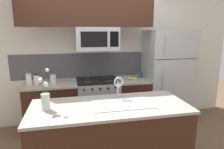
{
  "coord_description": "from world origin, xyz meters",
  "views": [
    {
      "loc": [
        -0.49,
        -2.67,
        1.84
      ],
      "look_at": [
        0.14,
        0.27,
        1.16
      ],
      "focal_mm": 32.0,
      "sensor_mm": 36.0,
      "label": 1
    }
  ],
  "objects_px": {
    "storage_jar_short": "(53,79)",
    "flower_vase": "(46,100)",
    "refrigerator": "(166,76)",
    "storage_jar_medium": "(36,79)",
    "storage_jar_tall": "(29,79)",
    "banana_bunch": "(133,78)",
    "stove_range": "(98,103)",
    "coffee_tin": "(140,75)",
    "microwave": "(97,39)",
    "sink_faucet": "(118,85)"
  },
  "relations": [
    {
      "from": "storage_jar_tall",
      "to": "storage_jar_medium",
      "type": "height_order",
      "value": "storage_jar_tall"
    },
    {
      "from": "sink_faucet",
      "to": "flower_vase",
      "type": "bearing_deg",
      "value": -166.74
    },
    {
      "from": "stove_range",
      "to": "storage_jar_tall",
      "type": "bearing_deg",
      "value": -178.49
    },
    {
      "from": "coffee_tin",
      "to": "storage_jar_tall",
      "type": "bearing_deg",
      "value": -177.72
    },
    {
      "from": "storage_jar_short",
      "to": "flower_vase",
      "type": "relative_size",
      "value": 0.31
    },
    {
      "from": "stove_range",
      "to": "storage_jar_tall",
      "type": "height_order",
      "value": "storage_jar_tall"
    },
    {
      "from": "stove_range",
      "to": "banana_bunch",
      "type": "height_order",
      "value": "banana_bunch"
    },
    {
      "from": "storage_jar_short",
      "to": "coffee_tin",
      "type": "height_order",
      "value": "storage_jar_short"
    },
    {
      "from": "storage_jar_tall",
      "to": "coffee_tin",
      "type": "distance_m",
      "value": 2.05
    },
    {
      "from": "microwave",
      "to": "flower_vase",
      "type": "xyz_separation_m",
      "value": [
        -0.79,
        -1.23,
        -0.64
      ]
    },
    {
      "from": "coffee_tin",
      "to": "flower_vase",
      "type": "relative_size",
      "value": 0.22
    },
    {
      "from": "banana_bunch",
      "to": "coffee_tin",
      "type": "relative_size",
      "value": 1.73
    },
    {
      "from": "stove_range",
      "to": "storage_jar_medium",
      "type": "distance_m",
      "value": 1.2
    },
    {
      "from": "storage_jar_short",
      "to": "flower_vase",
      "type": "bearing_deg",
      "value": -89.71
    },
    {
      "from": "coffee_tin",
      "to": "sink_faucet",
      "type": "xyz_separation_m",
      "value": [
        -0.71,
        -1.08,
        0.14
      ]
    },
    {
      "from": "sink_faucet",
      "to": "stove_range",
      "type": "bearing_deg",
      "value": 97.97
    },
    {
      "from": "storage_jar_medium",
      "to": "banana_bunch",
      "type": "height_order",
      "value": "storage_jar_medium"
    },
    {
      "from": "stove_range",
      "to": "microwave",
      "type": "bearing_deg",
      "value": -89.84
    },
    {
      "from": "refrigerator",
      "to": "storage_jar_medium",
      "type": "relative_size",
      "value": 10.17
    },
    {
      "from": "refrigerator",
      "to": "storage_jar_tall",
      "type": "bearing_deg",
      "value": -178.86
    },
    {
      "from": "storage_jar_short",
      "to": "banana_bunch",
      "type": "xyz_separation_m",
      "value": [
        1.45,
        -0.03,
        -0.06
      ]
    },
    {
      "from": "sink_faucet",
      "to": "coffee_tin",
      "type": "bearing_deg",
      "value": 56.59
    },
    {
      "from": "flower_vase",
      "to": "banana_bunch",
      "type": "bearing_deg",
      "value": 39.44
    },
    {
      "from": "stove_range",
      "to": "refrigerator",
      "type": "height_order",
      "value": "refrigerator"
    },
    {
      "from": "storage_jar_medium",
      "to": "storage_jar_short",
      "type": "xyz_separation_m",
      "value": [
        0.28,
        -0.01,
        -0.01
      ]
    },
    {
      "from": "microwave",
      "to": "flower_vase",
      "type": "bearing_deg",
      "value": -122.58
    },
    {
      "from": "banana_bunch",
      "to": "microwave",
      "type": "bearing_deg",
      "value": 176.63
    },
    {
      "from": "storage_jar_medium",
      "to": "flower_vase",
      "type": "height_order",
      "value": "flower_vase"
    },
    {
      "from": "storage_jar_short",
      "to": "sink_faucet",
      "type": "bearing_deg",
      "value": -46.93
    },
    {
      "from": "storage_jar_medium",
      "to": "storage_jar_short",
      "type": "relative_size",
      "value": 1.15
    },
    {
      "from": "refrigerator",
      "to": "banana_bunch",
      "type": "bearing_deg",
      "value": -173.78
    },
    {
      "from": "coffee_tin",
      "to": "flower_vase",
      "type": "distance_m",
      "value": 2.1
    },
    {
      "from": "stove_range",
      "to": "flower_vase",
      "type": "xyz_separation_m",
      "value": [
        -0.79,
        -1.25,
        0.58
      ]
    },
    {
      "from": "refrigerator",
      "to": "storage_jar_medium",
      "type": "distance_m",
      "value": 2.47
    },
    {
      "from": "refrigerator",
      "to": "storage_jar_short",
      "type": "xyz_separation_m",
      "value": [
        -2.19,
        -0.05,
        0.07
      ]
    },
    {
      "from": "banana_bunch",
      "to": "flower_vase",
      "type": "bearing_deg",
      "value": -140.56
    },
    {
      "from": "storage_jar_short",
      "to": "refrigerator",
      "type": "bearing_deg",
      "value": 1.3
    },
    {
      "from": "flower_vase",
      "to": "microwave",
      "type": "bearing_deg",
      "value": 57.42
    },
    {
      "from": "storage_jar_short",
      "to": "flower_vase",
      "type": "height_order",
      "value": "flower_vase"
    },
    {
      "from": "microwave",
      "to": "storage_jar_short",
      "type": "distance_m",
      "value": 1.05
    },
    {
      "from": "microwave",
      "to": "refrigerator",
      "type": "bearing_deg",
      "value": 1.68
    },
    {
      "from": "refrigerator",
      "to": "banana_bunch",
      "type": "relative_size",
      "value": 9.65
    },
    {
      "from": "stove_range",
      "to": "refrigerator",
      "type": "relative_size",
      "value": 0.51
    },
    {
      "from": "storage_jar_short",
      "to": "banana_bunch",
      "type": "height_order",
      "value": "storage_jar_short"
    },
    {
      "from": "coffee_tin",
      "to": "storage_jar_medium",
      "type": "bearing_deg",
      "value": -178.02
    },
    {
      "from": "refrigerator",
      "to": "coffee_tin",
      "type": "bearing_deg",
      "value": 176.8
    },
    {
      "from": "stove_range",
      "to": "storage_jar_short",
      "type": "xyz_separation_m",
      "value": [
        -0.79,
        -0.03,
        0.53
      ]
    },
    {
      "from": "stove_range",
      "to": "sink_faucet",
      "type": "xyz_separation_m",
      "value": [
        0.14,
        -1.03,
        0.65
      ]
    },
    {
      "from": "banana_bunch",
      "to": "flower_vase",
      "type": "distance_m",
      "value": 1.88
    },
    {
      "from": "refrigerator",
      "to": "storage_jar_tall",
      "type": "height_order",
      "value": "refrigerator"
    }
  ]
}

